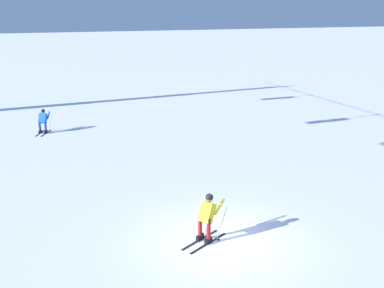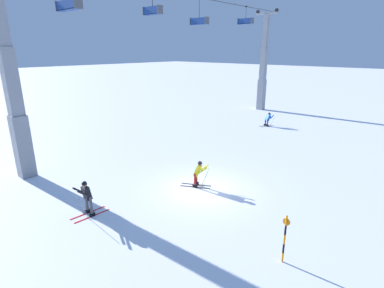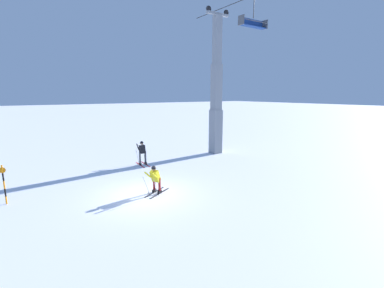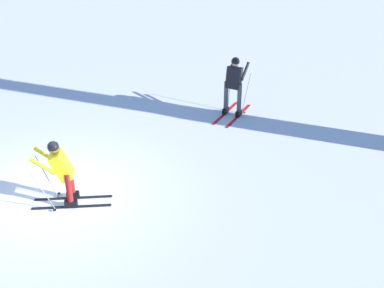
# 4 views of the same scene
# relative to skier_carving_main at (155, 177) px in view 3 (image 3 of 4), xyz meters

# --- Properties ---
(ground_plane) EXTENTS (260.00, 260.00, 0.00)m
(ground_plane) POSITION_rel_skier_carving_main_xyz_m (-0.18, -0.47, -0.91)
(ground_plane) COLOR white
(skier_carving_main) EXTENTS (1.26, 1.75, 1.70)m
(skier_carving_main) POSITION_rel_skier_carving_main_xyz_m (0.00, 0.00, 0.00)
(skier_carving_main) COLOR black
(skier_carving_main) RESTS_ON ground_plane
(lift_tower_near) EXTENTS (0.87, 2.30, 12.17)m
(lift_tower_near) POSITION_rel_skier_carving_main_xyz_m (-5.97, 8.95, 4.08)
(lift_tower_near) COLOR gray
(lift_tower_near) RESTS_ON ground_plane
(chairlift_seat_nearest) EXTENTS (0.61, 2.42, 2.17)m
(chairlift_seat_nearest) POSITION_rel_skier_carving_main_xyz_m (-2.05, 8.95, 9.30)
(chairlift_seat_nearest) COLOR black
(trail_marker_pole) EXTENTS (0.07, 0.28, 1.95)m
(trail_marker_pole) POSITION_rel_skier_carving_main_xyz_m (-2.84, -6.58, 0.15)
(trail_marker_pole) COLOR orange
(trail_marker_pole) RESTS_ON ground_plane
(skier_distant_uphill) EXTENTS (1.82, 0.71, 1.82)m
(skier_distant_uphill) POSITION_rel_skier_carving_main_xyz_m (-5.90, 1.86, 0.14)
(skier_distant_uphill) COLOR red
(skier_distant_uphill) RESTS_ON ground_plane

